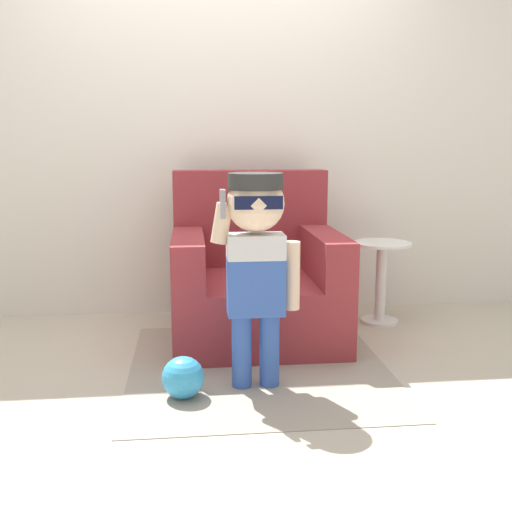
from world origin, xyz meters
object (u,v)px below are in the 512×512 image
(person_child, at_px, (256,247))
(toy_ball, at_px, (183,378))
(side_table, at_px, (381,275))
(armchair, at_px, (255,281))

(person_child, xyz_separation_m, toy_ball, (-0.35, -0.10, -0.59))
(person_child, bearing_deg, toy_ball, -164.26)
(side_table, height_order, toy_ball, side_table)
(side_table, relative_size, toy_ball, 2.72)
(armchair, relative_size, side_table, 1.85)
(armchair, height_order, toy_ball, armchair)
(armchair, xyz_separation_m, side_table, (0.84, 0.17, -0.02))
(side_table, bearing_deg, armchair, -168.81)
(side_table, xyz_separation_m, toy_ball, (-1.27, -1.06, -0.22))
(person_child, distance_m, side_table, 1.38)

